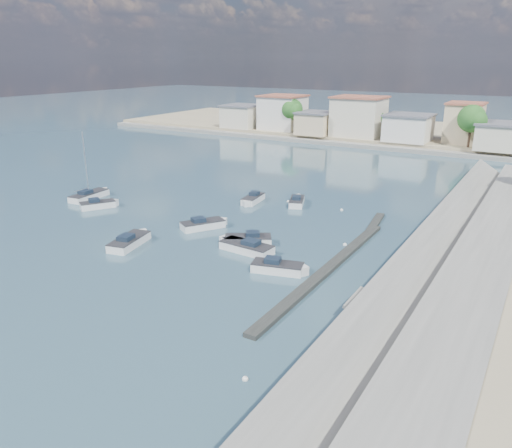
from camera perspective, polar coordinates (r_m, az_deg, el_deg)
The scene contains 17 objects.
ground at distance 73.06m, azimuth 12.49°, elevation 4.13°, with size 400.00×400.00×0.00m, color #294553.
seawall_walkway at distance 43.83m, azimuth 23.88°, elevation -5.60°, with size 5.00×90.00×1.80m, color slate.
breakwater at distance 46.27m, azimuth 9.43°, elevation -3.90°, with size 2.00×31.02×0.35m.
far_shore_land at distance 122.56m, azimuth 20.64°, elevation 9.44°, with size 160.00×40.00×1.40m, color gray.
far_shore_quay at distance 102.27m, azimuth 18.27°, elevation 7.92°, with size 160.00×2.50×0.80m, color slate.
far_town at distance 105.65m, azimuth 25.01°, elevation 9.95°, with size 113.01×12.80×8.35m.
shore_trees at distance 97.12m, azimuth 23.06°, elevation 10.36°, with size 74.56×38.32×7.92m.
motorboat_a at distance 50.78m, azimuth -14.12°, elevation -1.91°, with size 3.08×5.76×1.48m.
motorboat_b at distance 54.34m, azimuth -5.85°, elevation -0.08°, with size 4.04×4.94×1.48m.
motorboat_c at distance 47.72m, azimuth -1.34°, elevation -2.67°, with size 5.90×2.37×1.48m.
motorboat_d at distance 49.50m, azimuth -1.21°, elevation -1.87°, with size 4.87×4.05×1.48m.
motorboat_e at distance 64.31m, azimuth -17.43°, elevation 2.11°, with size 3.56×4.36×1.48m.
motorboat_f at distance 62.99m, azimuth 4.71°, elevation 2.58°, with size 3.01×4.57×1.48m.
motorboat_g at distance 63.55m, azimuth -0.42°, elevation 2.79°, with size 2.17×4.79×1.48m.
motorboat_h at distance 43.14m, azimuth 2.80°, elevation -5.07°, with size 5.02×2.86×1.48m.
sailboat at distance 69.02m, azimuth -18.39°, elevation 3.14°, with size 2.31×6.22×9.00m.
mooring_buoys at distance 49.26m, azimuth 8.61°, elevation -2.59°, with size 19.37×34.65×0.37m.
Camera 1 is at (22.20, -27.33, 17.65)m, focal length 35.00 mm.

